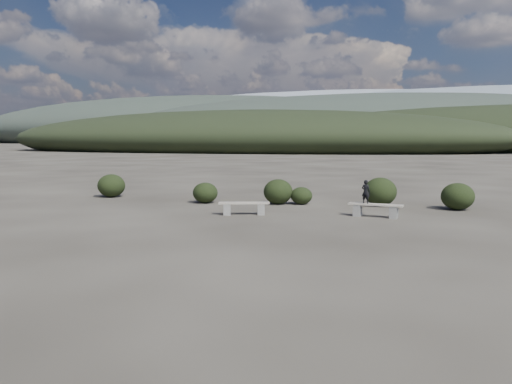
# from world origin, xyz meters

# --- Properties ---
(ground) EXTENTS (1200.00, 1200.00, 0.00)m
(ground) POSITION_xyz_m (0.00, 0.00, 0.00)
(ground) COLOR #2C2822
(ground) RESTS_ON ground
(bench_left) EXTENTS (1.97, 0.94, 0.48)m
(bench_left) POSITION_xyz_m (-1.28, 5.35, 0.29)
(bench_left) COLOR slate
(bench_left) RESTS_ON ground
(bench_right) EXTENTS (2.03, 0.74, 0.50)m
(bench_right) POSITION_xyz_m (3.58, 6.02, 0.30)
(bench_right) COLOR slate
(bench_right) RESTS_ON ground
(seated_person) EXTENTS (0.38, 0.32, 0.88)m
(seated_person) POSITION_xyz_m (3.22, 6.09, 0.94)
(seated_person) COLOR black
(seated_person) RESTS_ON bench_right
(shrub_a) EXTENTS (1.13, 1.13, 0.92)m
(shrub_a) POSITION_xyz_m (-3.92, 8.28, 0.46)
(shrub_a) COLOR black
(shrub_a) RESTS_ON ground
(shrub_b) EXTENTS (1.29, 1.29, 1.11)m
(shrub_b) POSITION_xyz_m (-0.66, 8.73, 0.55)
(shrub_b) COLOR black
(shrub_b) RESTS_ON ground
(shrub_c) EXTENTS (0.96, 0.96, 0.77)m
(shrub_c) POSITION_xyz_m (0.36, 8.88, 0.38)
(shrub_c) COLOR black
(shrub_c) RESTS_ON ground
(shrub_d) EXTENTS (1.40, 1.40, 1.23)m
(shrub_d) POSITION_xyz_m (3.72, 9.23, 0.61)
(shrub_d) COLOR black
(shrub_d) RESTS_ON ground
(shrub_e) EXTENTS (1.32, 1.32, 1.10)m
(shrub_e) POSITION_xyz_m (6.79, 8.81, 0.55)
(shrub_e) COLOR black
(shrub_e) RESTS_ON ground
(shrub_f) EXTENTS (1.34, 1.34, 1.13)m
(shrub_f) POSITION_xyz_m (-9.20, 9.25, 0.57)
(shrub_f) COLOR black
(shrub_f) RESTS_ON ground
(mountain_ridges) EXTENTS (500.00, 400.00, 56.00)m
(mountain_ridges) POSITION_xyz_m (-7.48, 339.06, 10.84)
(mountain_ridges) COLOR black
(mountain_ridges) RESTS_ON ground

